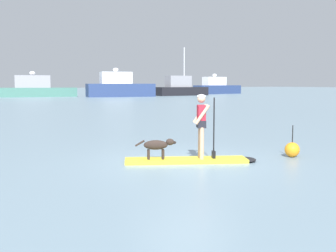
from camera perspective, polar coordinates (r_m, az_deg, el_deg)
ground_plane at (r=11.26m, az=2.51°, el=-5.02°), size 400.00×400.00×0.00m
paddleboard at (r=11.28m, az=3.67°, el=-4.75°), size 3.55×2.13×0.10m
person_paddler at (r=11.16m, az=4.70°, el=0.63°), size 0.68×0.60×1.74m
dog at (r=11.11m, az=-1.45°, el=-2.70°), size 1.04×0.54×0.55m
moored_boat_starboard at (r=70.05m, az=-17.72°, el=4.93°), size 12.30×4.99×4.10m
moored_boat_far_starboard at (r=67.74m, az=-6.73°, el=5.35°), size 11.35×5.36×4.65m
moored_boat_far_port at (r=74.10m, az=1.76°, el=5.26°), size 9.93×3.15×8.55m
moored_boat_outer at (r=86.61m, az=6.79°, el=5.33°), size 11.83×4.38×4.15m
marker_buoy at (r=12.51m, az=16.81°, el=-3.15°), size 0.43×0.43×0.93m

